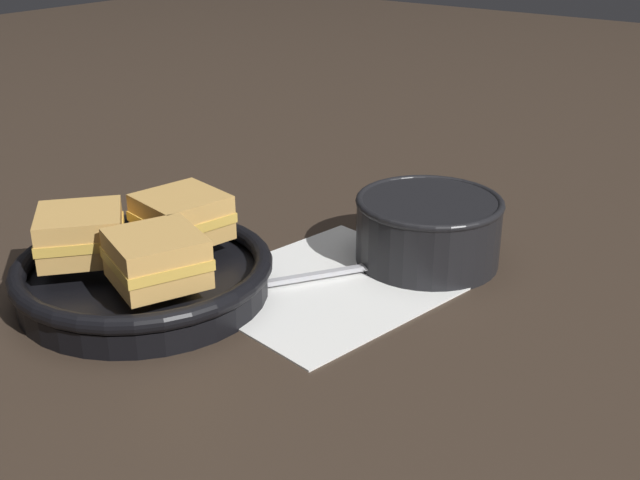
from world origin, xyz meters
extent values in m
plane|color=#382B21|center=(0.00, 0.00, 0.00)|extent=(4.00, 4.00, 0.00)
cube|color=white|center=(0.00, -0.02, 0.00)|extent=(0.27, 0.24, 0.00)
cylinder|color=black|center=(0.11, -0.07, 0.04)|extent=(0.15, 0.15, 0.07)
cylinder|color=gold|center=(0.11, -0.07, 0.06)|extent=(0.13, 0.13, 0.01)
torus|color=black|center=(0.11, -0.07, 0.07)|extent=(0.16, 0.16, 0.01)
cube|color=#B7B7BC|center=(0.00, 0.00, 0.01)|extent=(0.10, 0.07, 0.01)
ellipsoid|color=#B7B7BC|center=(0.06, -0.04, 0.01)|extent=(0.06, 0.05, 0.01)
cylinder|color=black|center=(-0.12, 0.12, 0.01)|extent=(0.24, 0.24, 0.02)
torus|color=black|center=(-0.12, 0.12, 0.03)|extent=(0.25, 0.25, 0.02)
cube|color=tan|center=(-0.16, 0.17, 0.05)|extent=(0.11, 0.11, 0.02)
cube|color=gold|center=(-0.16, 0.17, 0.07)|extent=(0.11, 0.11, 0.01)
cube|color=tan|center=(-0.16, 0.17, 0.08)|extent=(0.11, 0.11, 0.02)
cube|color=tan|center=(-0.15, 0.07, 0.05)|extent=(0.10, 0.10, 0.02)
cube|color=gold|center=(-0.15, 0.07, 0.07)|extent=(0.10, 0.11, 0.01)
cube|color=tan|center=(-0.15, 0.07, 0.08)|extent=(0.10, 0.10, 0.02)
cube|color=tan|center=(-0.07, 0.12, 0.05)|extent=(0.09, 0.09, 0.02)
cube|color=gold|center=(-0.07, 0.12, 0.07)|extent=(0.10, 0.09, 0.01)
cube|color=tan|center=(-0.07, 0.12, 0.08)|extent=(0.09, 0.09, 0.02)
camera|label=1|loc=(-0.59, -0.44, 0.37)|focal=45.00mm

